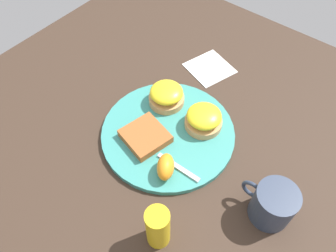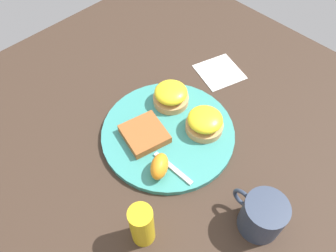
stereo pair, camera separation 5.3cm
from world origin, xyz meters
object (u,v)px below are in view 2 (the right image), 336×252
at_px(orange_wedge, 159,166).
at_px(condiment_bottle, 142,225).
at_px(fork, 153,151).
at_px(cup, 262,216).
at_px(sandwich_benedict_left, 205,122).
at_px(hashbrown_patty, 144,134).
at_px(sandwich_benedict_right, 171,95).

distance_m(orange_wedge, condiment_bottle, 0.14).
relative_size(fork, cup, 1.83).
height_order(sandwich_benedict_left, cup, cup).
height_order(hashbrown_patty, cup, cup).
bearing_deg(sandwich_benedict_left, hashbrown_patty, 54.95).
xyz_separation_m(sandwich_benedict_left, fork, (0.04, 0.13, -0.02)).
distance_m(sandwich_benedict_left, orange_wedge, 0.15).
relative_size(hashbrown_patty, orange_wedge, 1.54).
bearing_deg(sandwich_benedict_right, fork, 119.83).
bearing_deg(condiment_bottle, fork, -48.53).
distance_m(sandwich_benedict_right, condiment_bottle, 0.33).
relative_size(sandwich_benedict_left, cup, 0.79).
height_order(sandwich_benedict_right, cup, cup).
distance_m(hashbrown_patty, fork, 0.05).
height_order(hashbrown_patty, condiment_bottle, condiment_bottle).
relative_size(hashbrown_patty, cup, 0.84).
relative_size(sandwich_benedict_left, condiment_bottle, 0.80).
bearing_deg(hashbrown_patty, orange_wedge, 156.93).
height_order(sandwich_benedict_left, sandwich_benedict_right, same).
height_order(sandwich_benedict_right, fork, sandwich_benedict_right).
relative_size(hashbrown_patty, condiment_bottle, 0.84).
bearing_deg(sandwich_benedict_right, orange_wedge, 128.25).
distance_m(hashbrown_patty, cup, 0.30).
height_order(sandwich_benedict_left, orange_wedge, sandwich_benedict_left).
distance_m(hashbrown_patty, orange_wedge, 0.10).
xyz_separation_m(orange_wedge, cup, (-0.21, -0.06, 0.01)).
relative_size(sandwich_benedict_left, sandwich_benedict_right, 1.00).
xyz_separation_m(sandwich_benedict_right, cup, (-0.33, 0.09, 0.00)).
bearing_deg(cup, sandwich_benedict_left, -22.22).
relative_size(sandwich_benedict_left, orange_wedge, 1.45).
relative_size(hashbrown_patty, fork, 0.46).
xyz_separation_m(sandwich_benedict_left, hashbrown_patty, (0.08, 0.11, -0.01)).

